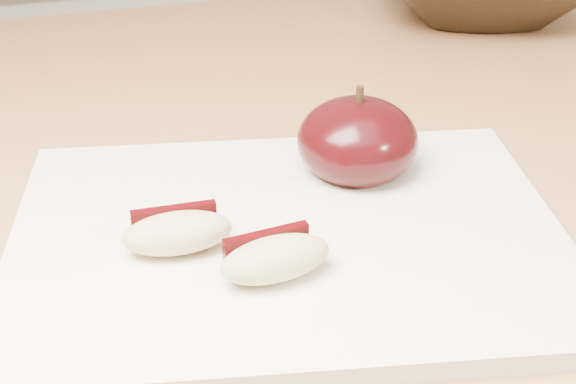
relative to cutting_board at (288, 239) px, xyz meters
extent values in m
cube|color=silver|center=(-0.06, 0.85, -0.46)|extent=(2.40, 0.60, 0.90)
cube|color=#AF7B4C|center=(-0.06, 0.15, -0.03)|extent=(1.64, 0.64, 0.04)
cube|color=white|center=(0.00, 0.00, 0.00)|extent=(0.35, 0.28, 0.01)
ellipsoid|color=black|center=(0.06, 0.06, 0.03)|extent=(0.10, 0.10, 0.05)
cylinder|color=black|center=(0.06, 0.06, 0.06)|extent=(0.00, 0.00, 0.01)
ellipsoid|color=tan|center=(-0.06, 0.00, 0.02)|extent=(0.06, 0.03, 0.02)
cube|color=black|center=(-0.06, 0.01, 0.02)|extent=(0.05, 0.01, 0.02)
ellipsoid|color=tan|center=(-0.02, -0.04, 0.02)|extent=(0.06, 0.04, 0.02)
cube|color=black|center=(-0.02, -0.03, 0.02)|extent=(0.05, 0.01, 0.02)
camera|label=1|loc=(-0.11, -0.36, 0.26)|focal=50.00mm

